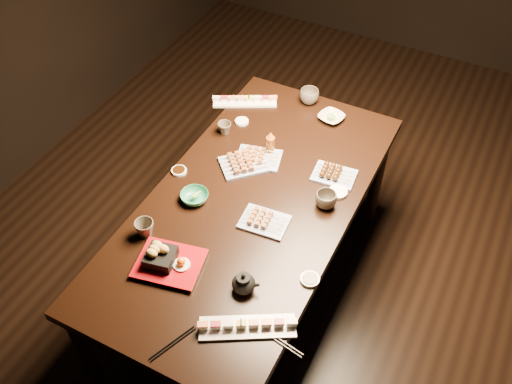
% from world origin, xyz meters
% --- Properties ---
extents(ground, '(5.00, 5.00, 0.00)m').
position_xyz_m(ground, '(0.00, 0.00, 0.00)').
color(ground, black).
rests_on(ground, ground).
extents(dining_table, '(1.20, 1.93, 0.75)m').
position_xyz_m(dining_table, '(-0.17, -0.37, 0.38)').
color(dining_table, black).
rests_on(dining_table, ground).
extents(sushi_platter_near, '(0.37, 0.27, 0.05)m').
position_xyz_m(sushi_platter_near, '(0.13, -0.96, 0.77)').
color(sushi_platter_near, white).
rests_on(sushi_platter_near, dining_table).
extents(sushi_platter_far, '(0.35, 0.25, 0.04)m').
position_xyz_m(sushi_platter_far, '(-0.55, 0.29, 0.77)').
color(sushi_platter_far, white).
rests_on(sushi_platter_far, dining_table).
extents(yakitori_plate_center, '(0.28, 0.28, 0.06)m').
position_xyz_m(yakitori_plate_center, '(-0.31, -0.16, 0.78)').
color(yakitori_plate_center, '#828EB6').
rests_on(yakitori_plate_center, dining_table).
extents(yakitori_plate_right, '(0.22, 0.17, 0.05)m').
position_xyz_m(yakitori_plate_right, '(-0.05, -0.45, 0.78)').
color(yakitori_plate_right, '#828EB6').
rests_on(yakitori_plate_right, dining_table).
extents(yakitori_plate_left, '(0.25, 0.21, 0.06)m').
position_xyz_m(yakitori_plate_left, '(-0.27, -0.09, 0.78)').
color(yakitori_plate_left, '#828EB6').
rests_on(yakitori_plate_left, dining_table).
extents(tsukune_plate, '(0.22, 0.17, 0.05)m').
position_xyz_m(tsukune_plate, '(0.11, -0.03, 0.78)').
color(tsukune_plate, '#828EB6').
rests_on(tsukune_plate, dining_table).
extents(edamame_bowl_green, '(0.14, 0.14, 0.04)m').
position_xyz_m(edamame_bowl_green, '(-0.41, -0.47, 0.77)').
color(edamame_bowl_green, '#287B59').
rests_on(edamame_bowl_green, dining_table).
extents(edamame_bowl_cream, '(0.16, 0.16, 0.03)m').
position_xyz_m(edamame_bowl_cream, '(-0.06, 0.37, 0.77)').
color(edamame_bowl_cream, '#C2B49E').
rests_on(edamame_bowl_cream, dining_table).
extents(tempura_tray, '(0.31, 0.27, 0.10)m').
position_xyz_m(tempura_tray, '(-0.30, -0.85, 0.80)').
color(tempura_tray, black).
rests_on(tempura_tray, dining_table).
extents(teacup_near_left, '(0.10, 0.10, 0.08)m').
position_xyz_m(teacup_near_left, '(-0.49, -0.75, 0.79)').
color(teacup_near_left, '#4B4439').
rests_on(teacup_near_left, dining_table).
extents(teacup_mid_right, '(0.11, 0.11, 0.08)m').
position_xyz_m(teacup_mid_right, '(0.15, -0.23, 0.79)').
color(teacup_mid_right, '#4B4439').
rests_on(teacup_mid_right, dining_table).
extents(teacup_far_left, '(0.08, 0.08, 0.07)m').
position_xyz_m(teacup_far_left, '(-0.52, 0.01, 0.78)').
color(teacup_far_left, '#4B4439').
rests_on(teacup_far_left, dining_table).
extents(teacup_far_right, '(0.14, 0.14, 0.08)m').
position_xyz_m(teacup_far_right, '(-0.23, 0.45, 0.79)').
color(teacup_far_right, '#4B4439').
rests_on(teacup_far_right, dining_table).
extents(teapot, '(0.14, 0.14, 0.10)m').
position_xyz_m(teapot, '(0.03, -0.81, 0.80)').
color(teapot, black).
rests_on(teapot, dining_table).
extents(condiment_bottle, '(0.06, 0.06, 0.13)m').
position_xyz_m(condiment_bottle, '(-0.24, -0.02, 0.82)').
color(condiment_bottle, brown).
rests_on(condiment_bottle, dining_table).
extents(sauce_dish_west, '(0.08, 0.08, 0.01)m').
position_xyz_m(sauce_dish_west, '(-0.57, -0.35, 0.76)').
color(sauce_dish_west, white).
rests_on(sauce_dish_west, dining_table).
extents(sauce_dish_east, '(0.12, 0.12, 0.02)m').
position_xyz_m(sauce_dish_east, '(0.17, -0.13, 0.76)').
color(sauce_dish_east, white).
rests_on(sauce_dish_east, dining_table).
extents(sauce_dish_se, '(0.11, 0.11, 0.01)m').
position_xyz_m(sauce_dish_se, '(0.25, -0.65, 0.76)').
color(sauce_dish_se, white).
rests_on(sauce_dish_se, dining_table).
extents(sauce_dish_nw, '(0.08, 0.08, 0.01)m').
position_xyz_m(sauce_dish_nw, '(-0.48, 0.13, 0.76)').
color(sauce_dish_nw, white).
rests_on(sauce_dish_nw, dining_table).
extents(chopsticks_near, '(0.09, 0.20, 0.01)m').
position_xyz_m(chopsticks_near, '(-0.09, -1.15, 0.75)').
color(chopsticks_near, black).
rests_on(chopsticks_near, dining_table).
extents(chopsticks_se, '(0.23, 0.06, 0.01)m').
position_xyz_m(chopsticks_se, '(0.25, -0.95, 0.75)').
color(chopsticks_se, black).
rests_on(chopsticks_se, dining_table).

